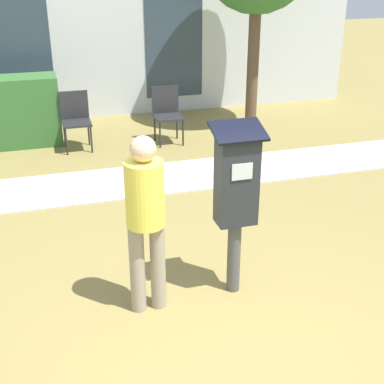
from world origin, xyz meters
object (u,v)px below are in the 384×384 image
object	(u,v)px
person_standing	(145,213)
outdoor_chair_left	(75,116)
parking_meter	(236,189)
outdoor_chair_middle	(167,110)

from	to	relation	value
person_standing	outdoor_chair_left	size ratio (longest dim) A/B	1.76
outdoor_chair_left	person_standing	bearing A→B (deg)	-92.11
parking_meter	person_standing	xyz separation A→B (m)	(-0.80, -0.05, -0.09)
parking_meter	outdoor_chair_left	world-z (taller)	parking_meter
person_standing	outdoor_chair_middle	size ratio (longest dim) A/B	1.76
person_standing	outdoor_chair_middle	bearing A→B (deg)	97.74
outdoor_chair_left	outdoor_chair_middle	xyz separation A→B (m)	(1.45, -0.08, 0.00)
outdoor_chair_left	outdoor_chair_middle	world-z (taller)	same
parking_meter	outdoor_chair_middle	bearing A→B (deg)	84.01
parking_meter	outdoor_chair_middle	size ratio (longest dim) A/B	1.77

